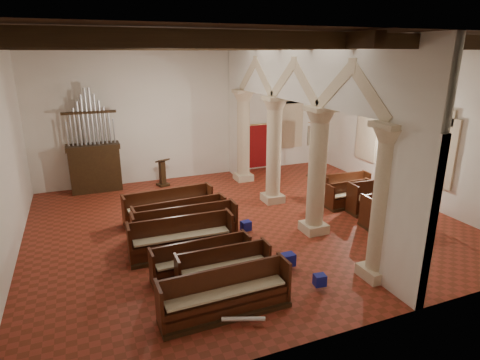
% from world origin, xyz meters
% --- Properties ---
extents(floor, '(14.00, 14.00, 0.00)m').
position_xyz_m(floor, '(0.00, 0.00, 0.00)').
color(floor, maroon).
rests_on(floor, ground).
extents(ceiling, '(14.00, 14.00, 0.00)m').
position_xyz_m(ceiling, '(0.00, 0.00, 6.00)').
color(ceiling, black).
rests_on(ceiling, wall_back).
extents(wall_back, '(14.00, 0.02, 6.00)m').
position_xyz_m(wall_back, '(0.00, 6.00, 3.00)').
color(wall_back, white).
rests_on(wall_back, floor).
extents(wall_front, '(14.00, 0.02, 6.00)m').
position_xyz_m(wall_front, '(0.00, -6.00, 3.00)').
color(wall_front, white).
rests_on(wall_front, floor).
extents(wall_right, '(0.02, 12.00, 6.00)m').
position_xyz_m(wall_right, '(7.00, 0.00, 3.00)').
color(wall_right, white).
rests_on(wall_right, floor).
extents(ceiling_beams, '(13.80, 11.80, 0.30)m').
position_xyz_m(ceiling_beams, '(0.00, 0.00, 5.82)').
color(ceiling_beams, '#31210F').
rests_on(ceiling_beams, wall_back).
extents(arcade, '(0.90, 11.90, 6.00)m').
position_xyz_m(arcade, '(1.80, 0.00, 3.56)').
color(arcade, beige).
rests_on(arcade, floor).
extents(window_right_a, '(0.03, 1.00, 2.20)m').
position_xyz_m(window_right_a, '(6.98, -1.50, 2.20)').
color(window_right_a, '#317056').
rests_on(window_right_a, wall_right).
extents(window_right_b, '(0.03, 1.00, 2.20)m').
position_xyz_m(window_right_b, '(6.98, 2.50, 2.20)').
color(window_right_b, '#317056').
rests_on(window_right_b, wall_right).
extents(window_back, '(1.00, 0.03, 2.20)m').
position_xyz_m(window_back, '(5.00, 5.98, 2.20)').
color(window_back, '#317056').
rests_on(window_back, wall_back).
extents(pipe_organ, '(2.10, 0.85, 4.40)m').
position_xyz_m(pipe_organ, '(-4.50, 5.50, 1.37)').
color(pipe_organ, '#31210F').
rests_on(pipe_organ, floor).
extents(lectern, '(0.60, 0.63, 1.26)m').
position_xyz_m(lectern, '(-1.79, 5.05, 0.52)').
color(lectern, '#382211').
rests_on(lectern, floor).
extents(dossal_curtain, '(1.80, 0.07, 2.17)m').
position_xyz_m(dossal_curtain, '(3.50, 5.92, 1.17)').
color(dossal_curtain, maroon).
rests_on(dossal_curtain, floor).
extents(processional_banner, '(0.59, 0.76, 2.59)m').
position_xyz_m(processional_banner, '(5.02, 3.93, 0.83)').
color(processional_banner, '#31210F').
rests_on(processional_banner, floor).
extents(hymnal_box_a, '(0.31, 0.27, 0.29)m').
position_xyz_m(hymnal_box_a, '(0.15, -4.41, 0.24)').
color(hymnal_box_a, navy).
rests_on(hymnal_box_a, floor).
extents(hymnal_box_b, '(0.35, 0.29, 0.34)m').
position_xyz_m(hymnal_box_b, '(-0.11, -3.26, 0.27)').
color(hymnal_box_b, navy).
rests_on(hymnal_box_b, floor).
extents(hymnal_box_c, '(0.33, 0.28, 0.31)m').
position_xyz_m(hymnal_box_c, '(-0.29, -0.76, 0.25)').
color(hymnal_box_c, navy).
rests_on(hymnal_box_c, floor).
extents(tube_heater_a, '(0.91, 0.43, 0.09)m').
position_xyz_m(tube_heater_a, '(-2.14, -5.00, 0.16)').
color(tube_heater_a, white).
rests_on(tube_heater_a, floor).
extents(tube_heater_b, '(0.98, 0.11, 0.10)m').
position_xyz_m(tube_heater_b, '(-3.08, -3.62, 0.16)').
color(tube_heater_b, silver).
rests_on(tube_heater_b, floor).
extents(nave_pew_0, '(3.01, 0.77, 1.08)m').
position_xyz_m(nave_pew_0, '(-2.36, -4.48, 0.36)').
color(nave_pew_0, '#31210F').
rests_on(nave_pew_0, floor).
extents(nave_pew_1, '(2.41, 0.66, 0.95)m').
position_xyz_m(nave_pew_1, '(-1.97, -3.28, 0.32)').
color(nave_pew_1, '#31210F').
rests_on(nave_pew_1, floor).
extents(nave_pew_2, '(2.66, 0.73, 0.96)m').
position_xyz_m(nave_pew_2, '(-2.37, -2.70, 0.32)').
color(nave_pew_2, '#31210F').
rests_on(nave_pew_2, floor).
extents(nave_pew_3, '(3.00, 0.84, 1.13)m').
position_xyz_m(nave_pew_3, '(-2.57, -1.42, 0.38)').
color(nave_pew_3, '#31210F').
rests_on(nave_pew_3, floor).
extents(nave_pew_4, '(3.19, 0.80, 1.15)m').
position_xyz_m(nave_pew_4, '(-2.26, -0.73, 0.38)').
color(nave_pew_4, '#31210F').
rests_on(nave_pew_4, floor).
extents(nave_pew_5, '(3.05, 0.87, 1.06)m').
position_xyz_m(nave_pew_5, '(-2.23, 0.10, 0.35)').
color(nave_pew_5, '#31210F').
rests_on(nave_pew_5, floor).
extents(nave_pew_6, '(3.13, 0.94, 1.09)m').
position_xyz_m(nave_pew_6, '(-2.36, 1.23, 0.36)').
color(nave_pew_6, '#31210F').
rests_on(nave_pew_6, floor).
extents(aisle_pew_0, '(2.17, 0.88, 1.13)m').
position_xyz_m(aisle_pew_0, '(4.53, -2.01, 0.38)').
color(aisle_pew_0, '#31210F').
rests_on(aisle_pew_0, floor).
extents(aisle_pew_1, '(1.96, 0.85, 1.15)m').
position_xyz_m(aisle_pew_1, '(4.76, -0.81, 0.39)').
color(aisle_pew_1, '#31210F').
rests_on(aisle_pew_1, floor).
extents(aisle_pew_2, '(1.91, 0.68, 0.95)m').
position_xyz_m(aisle_pew_2, '(4.28, -0.05, 0.32)').
color(aisle_pew_2, '#31210F').
rests_on(aisle_pew_2, floor).
extents(aisle_pew_3, '(2.05, 0.76, 0.97)m').
position_xyz_m(aisle_pew_3, '(4.74, 0.87, 0.33)').
color(aisle_pew_3, '#31210F').
rests_on(aisle_pew_3, floor).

